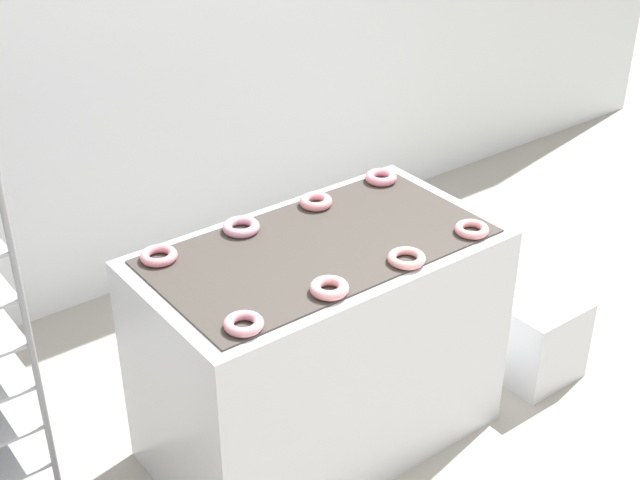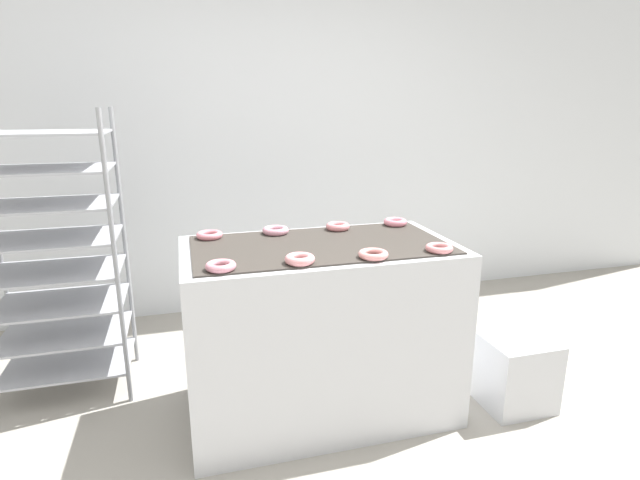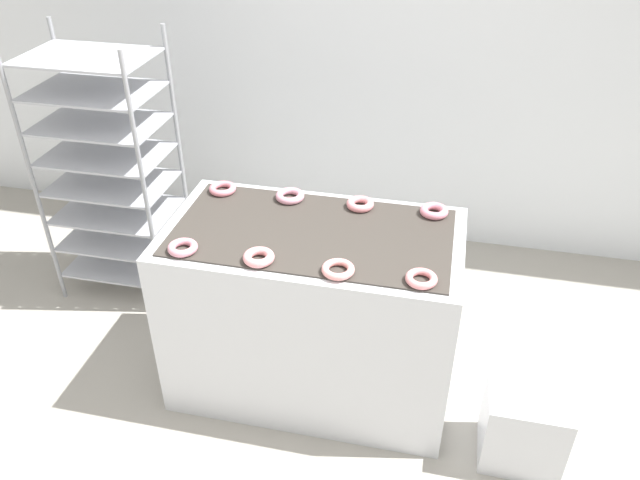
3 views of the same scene
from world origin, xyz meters
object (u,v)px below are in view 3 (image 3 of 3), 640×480
Objects in this scene: fryer_machine at (313,311)px; donut_near_right at (421,279)px; donut_far_midright at (360,204)px; donut_far_right at (434,211)px; donut_near_left at (183,248)px; donut_near_midleft at (259,257)px; donut_far_midleft at (290,196)px; donut_far_left at (223,189)px; baking_rack_cart at (110,169)px; glaze_bin at (523,426)px; donut_near_midright at (338,269)px.

donut_near_right reaches higher than fryer_machine.
donut_far_right is (0.34, 0.01, 0.00)m from donut_far_midright.
donut_near_midleft is at bearing -0.22° from donut_near_left.
donut_far_midleft is (-0.66, 0.52, 0.00)m from donut_near_right.
fryer_machine is 0.73m from donut_far_left.
fryer_machine is 1.45m from baking_rack_cart.
donut_near_midleft is 1.00× the size of donut_far_right.
glaze_bin is 1.02m from donut_far_right.
donut_near_midright is at bearing -38.09° from donut_far_left.
donut_near_midright is 1.03× the size of donut_far_right.
donut_near_right is (0.33, 0.01, 0.00)m from donut_near_midright.
donut_far_left is 1.01m from donut_far_right.
fryer_machine is at bearing -56.34° from donut_far_midleft.
donut_near_midleft is 0.85m from donut_far_right.
glaze_bin is 1.47m from donut_far_midleft.
donut_far_midright reaches higher than donut_near_midright.
donut_far_midleft is at bearing 122.54° from donut_near_midright.
donut_near_left is 0.99m from donut_near_right.
donut_far_midleft reaches higher than donut_far_left.
donut_far_left is (-0.01, 0.52, -0.00)m from donut_near_left.
donut_near_midright is at bearing -58.54° from fryer_machine.
donut_far_midright is at bearing 122.35° from donut_near_right.
donut_far_left is at bearing -179.66° from donut_far_right.
donut_near_left is at bearing -152.29° from donut_far_right.
glaze_bin is 2.78× the size of donut_far_midleft.
glaze_bin is 1.75m from donut_far_left.
donut_far_right is (0.01, 0.52, 0.00)m from donut_near_right.
baking_rack_cart is at bearing 168.03° from donut_far_midright.
donut_near_left is 0.92× the size of donut_far_midleft.
fryer_machine is at bearing -152.73° from donut_far_right.
baking_rack_cart is 1.41m from donut_near_midleft.
donut_near_right is at bearing -24.72° from baking_rack_cart.
fryer_machine is at bearing 58.46° from donut_near_midleft.
donut_near_midleft and donut_far_right have the same top height.
donut_near_midleft is (-1.16, -0.01, 0.73)m from glaze_bin.
glaze_bin is 3.02× the size of donut_near_right.
donut_far_left is at bearing 161.27° from glaze_bin.
donut_far_right is (0.34, 0.53, 0.00)m from donut_near_midright.
donut_near_left is at bearing -179.69° from glaze_bin.
donut_far_midright is (0.00, 0.52, 0.00)m from donut_near_midright.
donut_far_midleft is (0.34, -0.00, 0.00)m from donut_far_left.
donut_far_midright is 0.99× the size of donut_far_right.
baking_rack_cart is at bearing 156.60° from fryer_machine.
donut_far_right is at bearing 27.27° from fryer_machine.
baking_rack_cart is 1.16m from donut_near_left.
donut_near_midright is 0.86m from donut_far_left.
donut_near_right reaches higher than glaze_bin.
donut_far_midleft is at bearing 156.43° from glaze_bin.
donut_far_right is at bearing 1.80° from donut_far_midright.
baking_rack_cart reaches higher than donut_near_midleft.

